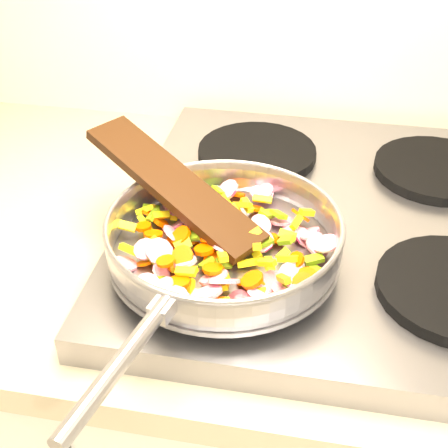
# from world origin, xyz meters

# --- Properties ---
(cooktop) EXTENTS (0.60, 0.60, 0.04)m
(cooktop) POSITION_xyz_m (-0.70, 1.67, 0.92)
(cooktop) COLOR #939399
(cooktop) RESTS_ON counter_top
(grate_fl) EXTENTS (0.19, 0.19, 0.02)m
(grate_fl) POSITION_xyz_m (-0.84, 1.52, 0.95)
(grate_fl) COLOR black
(grate_fl) RESTS_ON cooktop
(grate_bl) EXTENTS (0.19, 0.19, 0.02)m
(grate_bl) POSITION_xyz_m (-0.84, 1.81, 0.95)
(grate_bl) COLOR black
(grate_bl) RESTS_ON cooktop
(grate_br) EXTENTS (0.19, 0.19, 0.02)m
(grate_br) POSITION_xyz_m (-0.56, 1.81, 0.95)
(grate_br) COLOR black
(grate_br) RESTS_ON cooktop
(saute_pan) EXTENTS (0.33, 0.49, 0.05)m
(saute_pan) POSITION_xyz_m (-0.84, 1.53, 0.99)
(saute_pan) COLOR #9E9EA5
(saute_pan) RESTS_ON grate_fl
(vegetable_heap) EXTENTS (0.28, 0.28, 0.05)m
(vegetable_heap) POSITION_xyz_m (-0.84, 1.53, 0.98)
(vegetable_heap) COLOR #D5144C
(vegetable_heap) RESTS_ON saute_pan
(wooden_spatula) EXTENTS (0.27, 0.20, 0.08)m
(wooden_spatula) POSITION_xyz_m (-0.92, 1.58, 1.01)
(wooden_spatula) COLOR black
(wooden_spatula) RESTS_ON saute_pan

